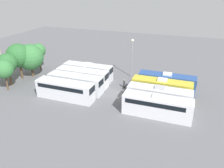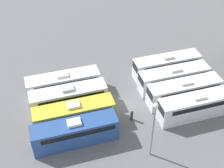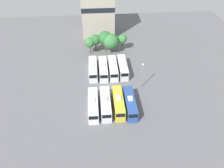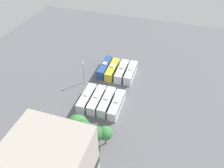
# 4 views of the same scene
# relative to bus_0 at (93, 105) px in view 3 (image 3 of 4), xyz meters

# --- Properties ---
(ground_plane) EXTENTS (111.50, 111.50, 0.00)m
(ground_plane) POSITION_rel_bus_0_xyz_m (4.77, 7.89, -1.76)
(ground_plane) COLOR slate
(bus_0) EXTENTS (2.54, 10.36, 3.55)m
(bus_0) POSITION_rel_bus_0_xyz_m (0.00, 0.00, 0.00)
(bus_0) COLOR silver
(bus_0) RESTS_ON ground_plane
(bus_1) EXTENTS (2.54, 10.36, 3.55)m
(bus_1) POSITION_rel_bus_0_xyz_m (3.13, 0.17, 0.00)
(bus_1) COLOR silver
(bus_1) RESTS_ON ground_plane
(bus_2) EXTENTS (2.54, 10.36, 3.55)m
(bus_2) POSITION_rel_bus_0_xyz_m (6.44, 0.25, 0.00)
(bus_2) COLOR gold
(bus_2) RESTS_ON ground_plane
(bus_3) EXTENTS (2.54, 10.36, 3.55)m
(bus_3) POSITION_rel_bus_0_xyz_m (9.38, -0.23, 0.00)
(bus_3) COLOR #284C93
(bus_3) RESTS_ON ground_plane
(bus_4) EXTENTS (2.54, 10.36, 3.55)m
(bus_4) POSITION_rel_bus_0_xyz_m (0.20, 15.91, 0.00)
(bus_4) COLOR silver
(bus_4) RESTS_ON ground_plane
(bus_5) EXTENTS (2.54, 10.36, 3.55)m
(bus_5) POSITION_rel_bus_0_xyz_m (3.35, 15.62, 0.00)
(bus_5) COLOR silver
(bus_5) RESTS_ON ground_plane
(bus_6) EXTENTS (2.54, 10.36, 3.55)m
(bus_6) POSITION_rel_bus_0_xyz_m (6.38, 15.72, 0.00)
(bus_6) COLOR white
(bus_6) RESTS_ON ground_plane
(bus_7) EXTENTS (2.54, 10.36, 3.55)m
(bus_7) POSITION_rel_bus_0_xyz_m (9.47, 15.96, 0.00)
(bus_7) COLOR silver
(bus_7) RESTS_ON ground_plane
(worker_person) EXTENTS (0.36, 0.36, 1.74)m
(worker_person) POSITION_rel_bus_0_xyz_m (7.88, 7.53, -0.95)
(worker_person) COLOR #333338
(worker_person) RESTS_ON ground_plane
(light_pole) EXTENTS (0.60, 0.60, 8.26)m
(light_pole) POSITION_rel_bus_0_xyz_m (13.81, 7.73, 3.80)
(light_pole) COLOR gray
(light_pole) RESTS_ON ground_plane
(tree_0) EXTENTS (3.53, 3.53, 6.00)m
(tree_0) POSITION_rel_bus_0_xyz_m (-0.59, 28.00, 2.46)
(tree_0) COLOR brown
(tree_0) RESTS_ON ground_plane
(tree_1) EXTENTS (3.78, 3.78, 6.49)m
(tree_1) POSITION_rel_bus_0_xyz_m (1.41, 29.09, 2.81)
(tree_1) COLOR brown
(tree_1) RESTS_ON ground_plane
(tree_2) EXTENTS (4.86, 4.86, 7.53)m
(tree_2) POSITION_rel_bus_0_xyz_m (4.86, 29.29, 3.32)
(tree_2) COLOR brown
(tree_2) RESTS_ON ground_plane
(tree_3) EXTENTS (5.52, 5.52, 7.10)m
(tree_3) POSITION_rel_bus_0_xyz_m (6.72, 27.99, 2.57)
(tree_3) COLOR brown
(tree_3) RESTS_ON ground_plane
(tree_4) EXTENTS (3.25, 3.25, 6.17)m
(tree_4) POSITION_rel_bus_0_xyz_m (10.94, 29.08, 2.76)
(tree_4) COLOR brown
(tree_4) RESTS_ON ground_plane
(depot_building) EXTENTS (12.33, 10.18, 20.60)m
(depot_building) POSITION_rel_bus_0_xyz_m (2.96, 43.57, 8.63)
(depot_building) COLOR #B2A899
(depot_building) RESTS_ON ground_plane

